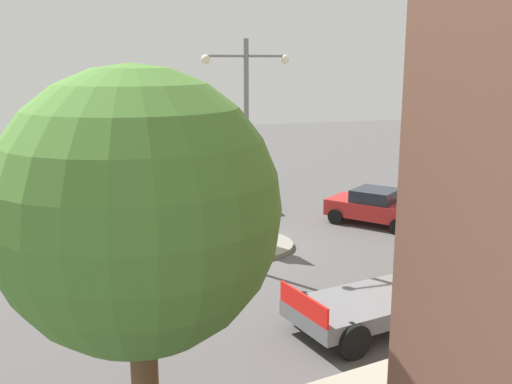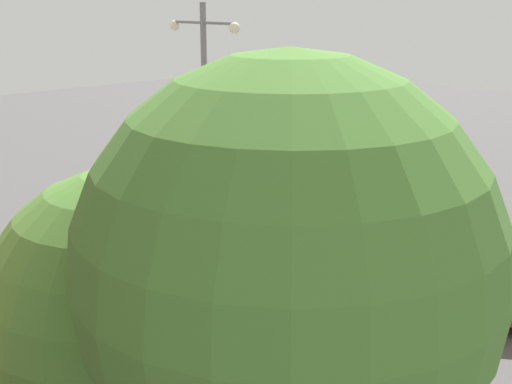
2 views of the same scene
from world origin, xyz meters
name	(u,v)px [view 2 (image 2 of 2)]	position (x,y,z in m)	size (l,w,h in m)	color
ground_plane	(279,251)	(0.00, 0.00, 0.00)	(80.00, 80.00, 0.00)	#4F4C4C
traffic_island	(279,248)	(0.00, 0.00, 0.08)	(3.54, 3.54, 0.16)	gray
monument	(280,202)	(0.00, 0.00, 1.58)	(1.05, 1.05, 3.45)	#9E9687
streetlamp	(205,114)	(-0.61, -2.29, 4.41)	(2.77, 0.28, 7.32)	slate
car_white_parked_left	(182,171)	(-7.63, 1.98, 0.72)	(3.00, 4.48, 1.37)	silver
car_dark_grey_passing	(395,196)	(0.44, 5.29, 0.77)	(4.28, 2.07, 1.53)	#38383D
car_red_waiting	(487,274)	(6.04, 1.36, 0.76)	(3.82, 4.18, 1.48)	#B22323
truck_orange_near_island	(115,328)	(2.37, -7.12, 0.91)	(5.53, 3.20, 1.96)	orange
tree_near_wall	(287,266)	(8.78, -8.67, 4.72)	(4.43, 4.43, 6.94)	brown
tree_far_corner	(129,308)	(6.37, -9.14, 3.51)	(3.70, 3.70, 5.38)	brown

